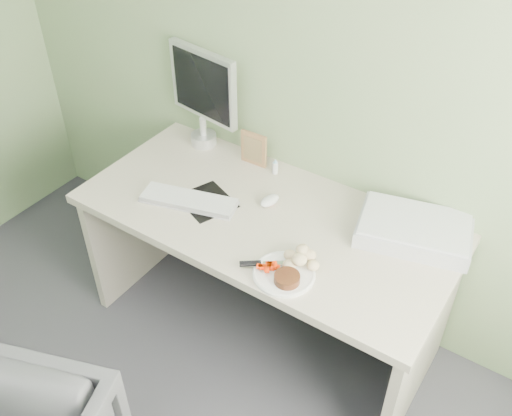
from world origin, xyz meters
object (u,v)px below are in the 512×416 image
Objects in this scene: scanner at (414,230)px; monitor at (203,93)px; desk at (264,246)px; plate at (284,274)px.

scanner is 0.91× the size of monitor.
scanner reaches higher than desk.
plate is 1.02m from monitor.
monitor is at bearing 160.83° from scanner.
plate is at bearing -26.57° from monitor.
monitor is (-0.80, 0.57, 0.27)m from plate.
monitor is (-1.12, 0.10, 0.24)m from scanner.
plate is at bearing -45.38° from desk.
desk is 6.81× the size of plate.
desk is at bearing 134.62° from plate.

